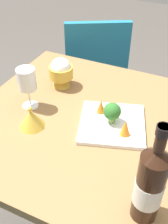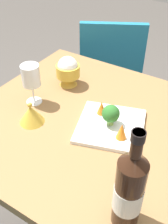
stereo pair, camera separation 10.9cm
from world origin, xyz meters
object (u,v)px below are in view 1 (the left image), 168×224
(rice_bowl_lid, at_px, (31,118))
(carrot_garnish_right, at_px, (125,128))
(rice_bowl, at_px, (61,72))
(broccoli_floret, at_px, (112,112))
(wine_bottle, at_px, (150,185))
(wine_glass, at_px, (27,80))
(chair_by_wall, at_px, (96,64))
(serving_plate, at_px, (112,124))
(carrot_garnish_left, at_px, (101,106))

(rice_bowl_lid, distance_m, carrot_garnish_right, 0.36)
(rice_bowl_lid, height_order, carrot_garnish_right, rice_bowl_lid)
(rice_bowl, xyz_separation_m, broccoli_floret, (0.31, -0.17, -0.01))
(wine_bottle, height_order, wine_glass, wine_bottle)
(carrot_garnish_right, bearing_deg, wine_bottle, -61.78)
(rice_bowl_lid, bearing_deg, wine_bottle, -20.41)
(rice_bowl_lid, bearing_deg, carrot_garnish_right, 14.57)
(chair_by_wall, bearing_deg, broccoli_floret, -91.44)
(chair_by_wall, distance_m, wine_bottle, 1.26)
(broccoli_floret, distance_m, carrot_garnish_right, 0.08)
(wine_glass, relative_size, broccoli_floret, 2.09)
(wine_glass, height_order, broccoli_floret, wine_glass)
(wine_glass, relative_size, carrot_garnish_right, 2.79)
(wine_bottle, relative_size, broccoli_floret, 3.87)
(wine_glass, bearing_deg, serving_plate, 4.66)
(chair_by_wall, bearing_deg, serving_plate, -91.23)
(wine_glass, xyz_separation_m, carrot_garnish_right, (0.42, -0.02, -0.08))
(chair_by_wall, relative_size, rice_bowl, 6.00)
(wine_glass, relative_size, rice_bowl, 1.26)
(broccoli_floret, bearing_deg, chair_by_wall, 116.79)
(wine_bottle, bearing_deg, wine_glass, 153.18)
(wine_bottle, xyz_separation_m, rice_bowl, (-0.53, 0.48, -0.06))
(wine_bottle, height_order, serving_plate, wine_bottle)
(chair_by_wall, height_order, wine_glass, wine_glass)
(serving_plate, distance_m, carrot_garnish_left, 0.08)
(carrot_garnish_left, bearing_deg, wine_glass, -166.76)
(rice_bowl, xyz_separation_m, serving_plate, (0.31, -0.17, -0.07))
(wine_bottle, height_order, carrot_garnish_right, wine_bottle)
(rice_bowl, relative_size, carrot_garnish_right, 2.21)
(rice_bowl, height_order, carrot_garnish_right, rice_bowl)
(broccoli_floret, relative_size, carrot_garnish_right, 1.34)
(serving_plate, xyz_separation_m, carrot_garnish_right, (0.07, -0.04, 0.04))
(wine_bottle, xyz_separation_m, serving_plate, (-0.21, 0.32, -0.12))
(rice_bowl, relative_size, serving_plate, 0.45)
(rice_bowl, distance_m, broccoli_floret, 0.35)
(wine_bottle, relative_size, carrot_garnish_right, 5.16)
(broccoli_floret, bearing_deg, carrot_garnish_right, -33.49)
(rice_bowl, bearing_deg, wine_glass, -102.90)
(wine_bottle, distance_m, rice_bowl_lid, 0.53)
(broccoli_floret, bearing_deg, serving_plate, -7.66)
(serving_plate, xyz_separation_m, broccoli_floret, (-0.00, 0.00, 0.06))
(wine_bottle, bearing_deg, chair_by_wall, 119.08)
(broccoli_floret, bearing_deg, rice_bowl_lid, -153.95)
(broccoli_floret, relative_size, carrot_garnish_left, 1.49)
(serving_plate, bearing_deg, wine_glass, -175.34)
(wine_bottle, height_order, broccoli_floret, wine_bottle)
(wine_bottle, distance_m, wine_glass, 0.64)
(wine_bottle, distance_m, serving_plate, 0.40)
(rice_bowl, bearing_deg, rice_bowl_lid, -83.58)
(chair_by_wall, relative_size, wine_glass, 4.75)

